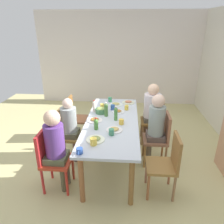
{
  "coord_description": "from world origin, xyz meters",
  "views": [
    {
      "loc": [
        3.15,
        0.24,
        2.22
      ],
      "look_at": [
        0.0,
        0.0,
        0.92
      ],
      "focal_mm": 34.01,
      "sensor_mm": 36.0,
      "label": 1
    }
  ],
  "objects_px": {
    "chair_2": "(51,157)",
    "chair_4": "(167,162)",
    "plate_0": "(95,120)",
    "cup_6": "(113,107)",
    "chair_1": "(155,118)",
    "person_2": "(56,144)",
    "chair_3": "(160,136)",
    "plate_2": "(116,104)",
    "person_5": "(70,125)",
    "cup_5": "(110,100)",
    "bottle_1": "(116,114)",
    "chair_5": "(65,132)",
    "chair_0": "(75,116)",
    "person_1": "(152,108)",
    "dining_table": "(112,125)",
    "bottle_3": "(94,106)",
    "bowl_0": "(101,110)",
    "plate_1": "(114,130)",
    "cup_7": "(79,151)",
    "cup_1": "(111,132)",
    "cup_3": "(93,142)",
    "plate_3": "(128,102)",
    "bottle_0": "(106,110)",
    "cup_4": "(121,122)",
    "cup_2": "(102,106)",
    "plate_4": "(118,111)",
    "cup_0": "(127,108)"
  },
  "relations": [
    {
      "from": "chair_1",
      "to": "person_2",
      "type": "xyz_separation_m",
      "value": [
        1.44,
        -1.51,
        0.21
      ]
    },
    {
      "from": "person_1",
      "to": "cup_2",
      "type": "distance_m",
      "value": 0.96
    },
    {
      "from": "bottle_1",
      "to": "chair_5",
      "type": "bearing_deg",
      "value": -88.76
    },
    {
      "from": "person_2",
      "to": "bottle_1",
      "type": "distance_m",
      "value": 1.08
    },
    {
      "from": "person_1",
      "to": "plate_0",
      "type": "height_order",
      "value": "person_1"
    },
    {
      "from": "plate_1",
      "to": "cup_1",
      "type": "xyz_separation_m",
      "value": [
        0.14,
        -0.03,
        0.03
      ]
    },
    {
      "from": "plate_1",
      "to": "bottle_3",
      "type": "relative_size",
      "value": 1.09
    },
    {
      "from": "dining_table",
      "to": "cup_2",
      "type": "relative_size",
      "value": 18.21
    },
    {
      "from": "chair_3",
      "to": "plate_2",
      "type": "relative_size",
      "value": 3.53
    },
    {
      "from": "person_5",
      "to": "cup_5",
      "type": "height_order",
      "value": "person_5"
    },
    {
      "from": "chair_0",
      "to": "cup_3",
      "type": "distance_m",
      "value": 1.65
    },
    {
      "from": "chair_2",
      "to": "person_2",
      "type": "height_order",
      "value": "person_2"
    },
    {
      "from": "cup_3",
      "to": "plate_0",
      "type": "bearing_deg",
      "value": -172.42
    },
    {
      "from": "plate_4",
      "to": "bowl_0",
      "type": "bearing_deg",
      "value": -77.83
    },
    {
      "from": "dining_table",
      "to": "plate_0",
      "type": "height_order",
      "value": "plate_0"
    },
    {
      "from": "cup_6",
      "to": "plate_2",
      "type": "bearing_deg",
      "value": 170.42
    },
    {
      "from": "chair_3",
      "to": "chair_5",
      "type": "xyz_separation_m",
      "value": [
        -0.0,
        -1.61,
        0.0
      ]
    },
    {
      "from": "dining_table",
      "to": "cup_0",
      "type": "bearing_deg",
      "value": 154.7
    },
    {
      "from": "bowl_0",
      "to": "cup_5",
      "type": "distance_m",
      "value": 0.62
    },
    {
      "from": "chair_0",
      "to": "chair_1",
      "type": "distance_m",
      "value": 1.61
    },
    {
      "from": "bowl_0",
      "to": "cup_1",
      "type": "height_order",
      "value": "bowl_0"
    },
    {
      "from": "plate_0",
      "to": "cup_6",
      "type": "relative_size",
      "value": 2.24
    },
    {
      "from": "chair_1",
      "to": "chair_5",
      "type": "relative_size",
      "value": 1.0
    },
    {
      "from": "chair_3",
      "to": "bottle_3",
      "type": "xyz_separation_m",
      "value": [
        -0.34,
        -1.15,
        0.36
      ]
    },
    {
      "from": "chair_4",
      "to": "bottle_1",
      "type": "distance_m",
      "value": 1.11
    },
    {
      "from": "plate_4",
      "to": "bottle_1",
      "type": "height_order",
      "value": "bottle_1"
    },
    {
      "from": "person_2",
      "to": "bottle_0",
      "type": "height_order",
      "value": "person_2"
    },
    {
      "from": "chair_1",
      "to": "plate_1",
      "type": "height_order",
      "value": "chair_1"
    },
    {
      "from": "chair_2",
      "to": "cup_6",
      "type": "height_order",
      "value": "chair_2"
    },
    {
      "from": "chair_3",
      "to": "bowl_0",
      "type": "xyz_separation_m",
      "value": [
        -0.3,
        -1.02,
        0.31
      ]
    },
    {
      "from": "cup_0",
      "to": "cup_5",
      "type": "distance_m",
      "value": 0.54
    },
    {
      "from": "dining_table",
      "to": "bowl_0",
      "type": "xyz_separation_m",
      "value": [
        -0.3,
        -0.22,
        0.13
      ]
    },
    {
      "from": "chair_0",
      "to": "person_1",
      "type": "height_order",
      "value": "person_1"
    },
    {
      "from": "person_5",
      "to": "cup_7",
      "type": "distance_m",
      "value": 1.07
    },
    {
      "from": "chair_1",
      "to": "person_1",
      "type": "bearing_deg",
      "value": -90.0
    },
    {
      "from": "cup_2",
      "to": "cup_1",
      "type": "bearing_deg",
      "value": 13.74
    },
    {
      "from": "plate_0",
      "to": "cup_7",
      "type": "distance_m",
      "value": 0.96
    },
    {
      "from": "bottle_0",
      "to": "cup_4",
      "type": "bearing_deg",
      "value": 42.04
    },
    {
      "from": "cup_1",
      "to": "bowl_0",
      "type": "bearing_deg",
      "value": -162.61
    },
    {
      "from": "chair_1",
      "to": "plate_3",
      "type": "relative_size",
      "value": 3.64
    },
    {
      "from": "chair_2",
      "to": "chair_4",
      "type": "relative_size",
      "value": 1.0
    },
    {
      "from": "person_1",
      "to": "cup_6",
      "type": "relative_size",
      "value": 10.79
    },
    {
      "from": "cup_5",
      "to": "cup_2",
      "type": "bearing_deg",
      "value": -16.13
    },
    {
      "from": "person_5",
      "to": "cup_2",
      "type": "distance_m",
      "value": 0.74
    },
    {
      "from": "chair_3",
      "to": "plate_3",
      "type": "distance_m",
      "value": 1.06
    },
    {
      "from": "cup_2",
      "to": "cup_3",
      "type": "height_order",
      "value": "cup_3"
    },
    {
      "from": "chair_2",
      "to": "bottle_3",
      "type": "relative_size",
      "value": 4.04
    },
    {
      "from": "plate_1",
      "to": "cup_7",
      "type": "relative_size",
      "value": 2.06
    },
    {
      "from": "chair_5",
      "to": "cup_1",
      "type": "xyz_separation_m",
      "value": [
        0.49,
        0.83,
        0.3
      ]
    },
    {
      "from": "chair_3",
      "to": "cup_7",
      "type": "bearing_deg",
      "value": -48.64
    }
  ]
}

